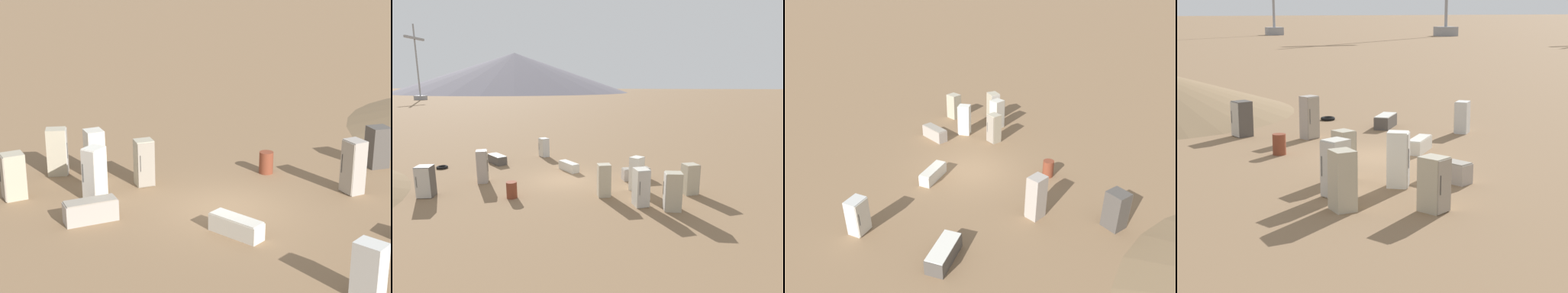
# 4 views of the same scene
# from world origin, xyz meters

# --- Properties ---
(ground_plane) EXTENTS (1000.00, 1000.00, 0.00)m
(ground_plane) POSITION_xyz_m (0.00, 0.00, 0.00)
(ground_plane) COLOR #846647
(mountain_ridge_0) EXTENTS (182.74, 182.74, 31.43)m
(mountain_ridge_0) POSITION_xyz_m (222.60, 98.11, 15.71)
(mountain_ridge_0) COLOR slate
(mountain_ridge_0) RESTS_ON ground_plane
(power_pylon_0) EXTENTS (9.99, 3.43, 28.54)m
(power_pylon_0) POSITION_xyz_m (91.08, 81.99, 8.88)
(power_pylon_0) COLOR gray
(power_pylon_0) RESTS_ON ground_plane
(discarded_fridge_0) EXTENTS (0.94, 0.88, 1.83)m
(discarded_fridge_0) POSITION_xyz_m (-3.33, -4.74, 0.91)
(discarded_fridge_0) COLOR beige
(discarded_fridge_0) RESTS_ON ground_plane
(discarded_fridge_1) EXTENTS (0.79, 0.80, 1.72)m
(discarded_fridge_1) POSITION_xyz_m (-2.35, -2.83, 0.86)
(discarded_fridge_1) COLOR #B2A88E
(discarded_fridge_1) RESTS_ON ground_plane
(discarded_fridge_2) EXTENTS (0.88, 0.84, 1.94)m
(discarded_fridge_2) POSITION_xyz_m (-1.32, 4.55, 0.97)
(discarded_fridge_2) COLOR #A89E93
(discarded_fridge_2) RESTS_ON ground_plane
(discarded_fridge_3) EXTENTS (0.69, 0.83, 1.81)m
(discarded_fridge_3) POSITION_xyz_m (-3.63, -6.18, 0.90)
(discarded_fridge_3) COLOR #B2A88E
(discarded_fridge_3) RESTS_ON ground_plane
(discarded_fridge_4) EXTENTS (1.69, 1.85, 0.64)m
(discarded_fridge_4) POSITION_xyz_m (2.98, 5.79, 0.32)
(discarded_fridge_4) COLOR #4C4742
(discarded_fridge_4) RESTS_ON ground_plane
(discarded_fridge_5) EXTENTS (0.95, 0.95, 1.51)m
(discarded_fridge_5) POSITION_xyz_m (5.75, 3.07, 0.76)
(discarded_fridge_5) COLOR silver
(discarded_fridge_5) RESTS_ON ground_plane
(discarded_fridge_6) EXTENTS (1.20, 1.80, 0.73)m
(discarded_fridge_6) POSITION_xyz_m (0.85, -4.42, 0.36)
(discarded_fridge_6) COLOR #A89E93
(discarded_fridge_6) RESTS_ON ground_plane
(discarded_fridge_7) EXTENTS (0.90, 0.85, 1.86)m
(discarded_fridge_7) POSITION_xyz_m (-1.06, -4.49, 0.93)
(discarded_fridge_7) COLOR silver
(discarded_fridge_7) RESTS_ON ground_plane
(discarded_fridge_8) EXTENTS (1.62, 1.66, 0.59)m
(discarded_fridge_8) POSITION_xyz_m (2.03, 0.11, 0.29)
(discarded_fridge_8) COLOR beige
(discarded_fridge_8) RESTS_ON ground_plane
(discarded_fridge_9) EXTENTS (0.93, 0.93, 1.63)m
(discarded_fridge_9) POSITION_xyz_m (-4.05, 6.25, 0.82)
(discarded_fridge_9) COLOR #4C4742
(discarded_fridge_9) RESTS_ON ground_plane
(discarded_fridge_10) EXTENTS (0.91, 0.97, 1.63)m
(discarded_fridge_10) POSITION_xyz_m (-1.21, -7.30, 0.81)
(discarded_fridge_10) COLOR #B2A88E
(discarded_fridge_10) RESTS_ON ground_plane
(scrap_tire) EXTENTS (0.77, 0.77, 0.16)m
(scrap_tire) POSITION_xyz_m (1.03, 8.95, 0.08)
(scrap_tire) COLOR black
(scrap_tire) RESTS_ON ground_plane
(rusty_barrel) EXTENTS (0.54, 0.54, 0.85)m
(rusty_barrel) POSITION_xyz_m (-3.46, 1.79, 0.42)
(rusty_barrel) COLOR brown
(rusty_barrel) RESTS_ON ground_plane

